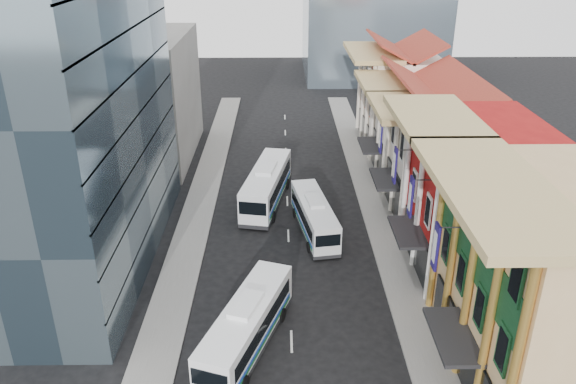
{
  "coord_description": "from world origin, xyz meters",
  "views": [
    {
      "loc": [
        -0.63,
        -20.9,
        23.96
      ],
      "look_at": [
        -0.06,
        19.56,
        5.33
      ],
      "focal_mm": 35.0,
      "sensor_mm": 36.0,
      "label": 1
    }
  ],
  "objects_px": {
    "bus_left_near": "(247,325)",
    "shophouse_tan": "(544,289)",
    "bus_left_far": "(267,185)",
    "office_tower": "(50,73)",
    "bus_right": "(314,215)"
  },
  "relations": [
    {
      "from": "bus_left_near",
      "to": "bus_right",
      "type": "height_order",
      "value": "bus_left_near"
    },
    {
      "from": "bus_left_near",
      "to": "shophouse_tan",
      "type": "bearing_deg",
      "value": 10.68
    },
    {
      "from": "bus_left_near",
      "to": "bus_left_far",
      "type": "bearing_deg",
      "value": 107.0
    },
    {
      "from": "bus_left_near",
      "to": "bus_right",
      "type": "xyz_separation_m",
      "value": [
        5.08,
        15.17,
        -0.11
      ]
    },
    {
      "from": "shophouse_tan",
      "to": "bus_left_far",
      "type": "xyz_separation_m",
      "value": [
        -16.0,
        23.65,
        -4.06
      ]
    },
    {
      "from": "office_tower",
      "to": "bus_right",
      "type": "relative_size",
      "value": 2.98
    },
    {
      "from": "shophouse_tan",
      "to": "office_tower",
      "type": "height_order",
      "value": "office_tower"
    },
    {
      "from": "office_tower",
      "to": "bus_right",
      "type": "height_order",
      "value": "office_tower"
    },
    {
      "from": "shophouse_tan",
      "to": "bus_left_near",
      "type": "xyz_separation_m",
      "value": [
        -16.81,
        2.51,
        -4.27
      ]
    },
    {
      "from": "office_tower",
      "to": "bus_left_far",
      "type": "relative_size",
      "value": 2.49
    },
    {
      "from": "shophouse_tan",
      "to": "bus_right",
      "type": "distance_m",
      "value": 21.66
    },
    {
      "from": "office_tower",
      "to": "bus_right",
      "type": "distance_m",
      "value": 23.75
    },
    {
      "from": "office_tower",
      "to": "bus_left_near",
      "type": "height_order",
      "value": "office_tower"
    },
    {
      "from": "shophouse_tan",
      "to": "bus_right",
      "type": "bearing_deg",
      "value": 123.56
    },
    {
      "from": "office_tower",
      "to": "bus_left_far",
      "type": "bearing_deg",
      "value": 32.75
    }
  ]
}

